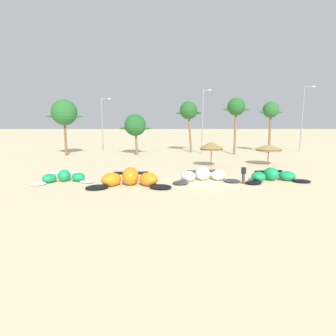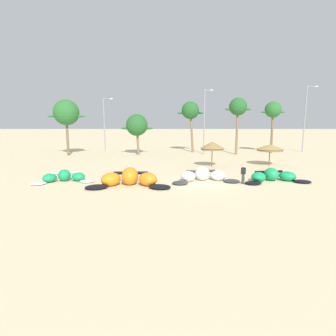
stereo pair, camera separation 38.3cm
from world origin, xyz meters
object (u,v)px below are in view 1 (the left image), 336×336
Objects in this scene: person_near_kites at (243,174)px; lamppost_west at (103,122)px; beach_umbrella_near_van at (211,146)px; palm_left_of_gap at (189,111)px; lamppost_west_center at (203,119)px; kite_far_left at (64,177)px; palm_left at (135,125)px; palm_center_right at (271,111)px; palm_center_left at (236,108)px; kite_left_of_center at (204,176)px; kite_left at (130,179)px; palm_leftmost at (64,113)px; lamppost_east_center at (303,116)px; beach_umbrella_middle at (269,147)px; kite_center at (273,176)px.

lamppost_west is (-17.03, 24.44, 4.16)m from person_near_kites.
beach_umbrella_near_van is 9.12m from person_near_kites.
palm_left_of_gap is 14.39m from lamppost_west.
lamppost_west_center is (16.33, -3.40, 0.51)m from lamppost_west.
palm_left reaches higher than kite_far_left.
palm_left is 21.68m from palm_center_right.
palm_center_left is (19.92, 19.37, 6.75)m from kite_far_left.
kite_left_of_center is 27.42m from lamppost_west.
kite_left_of_center is 0.63× the size of lamppost_west_center.
palm_left is at bearing 94.28° from kite_left.
palm_left is (4.51, 18.91, 4.11)m from kite_far_left.
kite_left is 0.88× the size of palm_center_right.
beach_umbrella_near_van is (8.33, 9.57, 1.88)m from kite_left.
palm_leftmost is 1.00× the size of palm_left_of_gap.
palm_center_left is (6.99, -3.06, 0.42)m from palm_left_of_gap.
beach_umbrella_near_van is at bearing 28.96° from kite_far_left.
person_near_kites is 23.07m from palm_left.
lamppost_west_center is at bearing 171.42° from palm_center_left.
lamppost_west_center is (20.88, 1.90, -0.89)m from palm_leftmost.
palm_leftmost reaches higher than kite_left.
lamppost_east_center reaches higher than lamppost_west.
palm_center_right is at bearing 17.07° from palm_center_left.
beach_umbrella_middle is 13.35m from lamppost_west_center.
palm_left_of_gap is 1.01× the size of palm_center_right.
kite_left_of_center is 0.76× the size of palm_leftmost.
kite_far_left is 28.59m from palm_center_left.
kite_left is 36.17m from lamppost_east_center.
kite_far_left is at bearing 176.64° from person_near_kites.
beach_umbrella_middle is 0.29× the size of lamppost_east_center.
palm_center_left is 5.23m from lamppost_west_center.
lamppost_west_center reaches higher than kite_left_of_center.
beach_umbrella_near_van is 23.04m from palm_leftmost.
palm_leftmost is at bearing -167.35° from palm_left_of_gap.
beach_umbrella_middle is 0.38× the size of palm_leftmost.
palm_center_right is at bearing 57.24° from kite_left_of_center.
kite_left is at bearing -105.95° from palm_left_of_gap.
palm_left is (-7.93, 18.68, 4.04)m from kite_left_of_center.
palm_center_right is at bearing -4.80° from lamppost_west.
palm_leftmost is at bearing -130.66° from lamppost_west.
lamppost_west is at bearing 179.02° from lamppost_east_center.
palm_left_of_gap is at bearing 88.76° from kite_left_of_center.
kite_center is 0.58× the size of lamppost_east_center.
kite_left is at bearing -175.92° from person_near_kites.
palm_left is at bearing 113.00° from kite_left_of_center.
palm_center_left is (5.54, 11.42, 4.69)m from beach_umbrella_near_van.
palm_center_left reaches higher than kite_left_of_center.
kite_left is 25.75m from palm_left_of_gap.
lamppost_east_center is (37.93, 4.73, -0.40)m from palm_leftmost.
beach_umbrella_near_van is 15.17m from palm_left_of_gap.
kite_center is at bearing -109.03° from palm_center_right.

